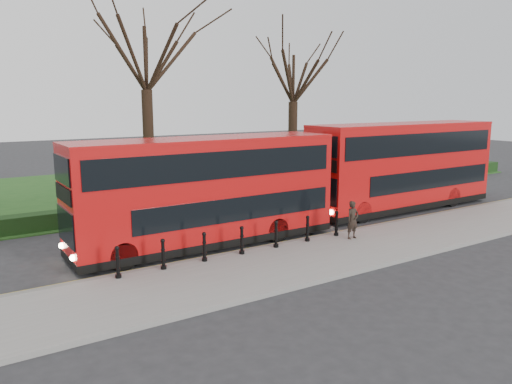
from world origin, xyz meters
TOP-DOWN VIEW (x-y plane):
  - ground at (0.00, 0.00)m, footprint 120.00×120.00m
  - pavement at (0.00, -3.00)m, footprint 60.00×4.00m
  - kerb at (0.00, -1.00)m, footprint 60.00×0.25m
  - grass_verge at (0.00, 15.00)m, footprint 60.00×18.00m
  - hedge at (0.00, 6.80)m, footprint 60.00×0.90m
  - yellow_line_outer at (0.00, -0.70)m, footprint 60.00×0.10m
  - yellow_line_inner at (0.00, -0.50)m, footprint 60.00×0.10m
  - tree_mid at (2.00, 10.00)m, footprint 7.31×7.31m
  - tree_right at (12.00, 10.00)m, footprint 6.54×6.54m
  - bollard_row at (1.12, -1.35)m, footprint 9.40×0.15m
  - bus_lead at (0.82, 0.81)m, footprint 10.80×2.48m
  - bus_rear at (12.67, 1.23)m, footprint 11.42×2.62m
  - pedestrian at (6.00, -2.03)m, footprint 0.57×0.37m

SIDE VIEW (x-z plane):
  - ground at x=0.00m, z-range 0.00..0.00m
  - yellow_line_outer at x=0.00m, z-range 0.00..0.01m
  - yellow_line_inner at x=0.00m, z-range 0.00..0.01m
  - grass_verge at x=0.00m, z-range 0.00..0.06m
  - pavement at x=0.00m, z-range 0.00..0.15m
  - kerb at x=0.00m, z-range -0.01..0.15m
  - hedge at x=0.00m, z-range 0.00..0.80m
  - bollard_row at x=1.12m, z-range 0.15..1.15m
  - pedestrian at x=6.00m, z-range 0.15..1.71m
  - bus_lead at x=0.82m, z-range 0.02..4.31m
  - bus_rear at x=12.67m, z-range 0.02..4.56m
  - tree_right at x=12.00m, z-range 2.31..12.53m
  - tree_mid at x=2.00m, z-range 2.59..14.01m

